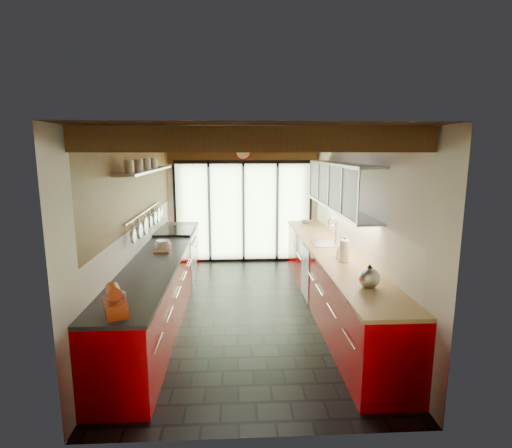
# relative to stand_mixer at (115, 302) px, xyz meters

# --- Properties ---
(ground) EXTENTS (5.50, 5.50, 0.00)m
(ground) POSITION_rel_stand_mixer_xyz_m (1.27, 2.24, -1.03)
(ground) COLOR black
(ground) RESTS_ON ground
(room_shell) EXTENTS (5.50, 5.50, 5.50)m
(room_shell) POSITION_rel_stand_mixer_xyz_m (1.27, 2.24, 0.62)
(room_shell) COLOR silver
(room_shell) RESTS_ON ground
(ceiling_beams) EXTENTS (3.14, 5.06, 4.90)m
(ceiling_beams) POSITION_rel_stand_mixer_xyz_m (1.27, 2.62, 1.43)
(ceiling_beams) COLOR #593316
(ceiling_beams) RESTS_ON ground
(glass_door) EXTENTS (2.95, 0.10, 2.90)m
(glass_door) POSITION_rel_stand_mixer_xyz_m (1.27, 4.93, 0.62)
(glass_door) COLOR #C6EAAD
(glass_door) RESTS_ON ground
(left_counter) EXTENTS (0.68, 5.00, 0.92)m
(left_counter) POSITION_rel_stand_mixer_xyz_m (-0.00, 2.24, -0.57)
(left_counter) COLOR #B80005
(left_counter) RESTS_ON ground
(range_stove) EXTENTS (0.66, 0.90, 0.97)m
(range_stove) POSITION_rel_stand_mixer_xyz_m (-0.00, 3.69, -0.56)
(range_stove) COLOR silver
(range_stove) RESTS_ON ground
(right_counter) EXTENTS (0.68, 5.00, 0.92)m
(right_counter) POSITION_rel_stand_mixer_xyz_m (2.54, 2.24, -0.57)
(right_counter) COLOR #B80005
(right_counter) RESTS_ON ground
(sink_assembly) EXTENTS (0.45, 0.52, 0.43)m
(sink_assembly) POSITION_rel_stand_mixer_xyz_m (2.56, 2.64, -0.07)
(sink_assembly) COLOR silver
(sink_assembly) RESTS_ON right_counter
(upper_cabinets_right) EXTENTS (0.34, 3.00, 3.00)m
(upper_cabinets_right) POSITION_rel_stand_mixer_xyz_m (2.70, 2.54, 0.82)
(upper_cabinets_right) COLOR silver
(upper_cabinets_right) RESTS_ON ground
(left_wall_fixtures) EXTENTS (0.28, 2.60, 0.96)m
(left_wall_fixtures) POSITION_rel_stand_mixer_xyz_m (-0.20, 2.53, 0.75)
(left_wall_fixtures) COLOR silver
(left_wall_fixtures) RESTS_ON ground
(stand_mixer) EXTENTS (0.29, 0.37, 0.29)m
(stand_mixer) POSITION_rel_stand_mixer_xyz_m (0.00, 0.00, 0.00)
(stand_mixer) COLOR #B6360E
(stand_mixer) RESTS_ON left_counter
(pot_large) EXTENTS (0.25, 0.25, 0.13)m
(pot_large) POSITION_rel_stand_mixer_xyz_m (0.00, 2.43, -0.05)
(pot_large) COLOR silver
(pot_large) RESTS_ON left_counter
(pot_small) EXTENTS (0.29, 0.29, 0.09)m
(pot_small) POSITION_rel_stand_mixer_xyz_m (0.00, 2.43, -0.07)
(pot_small) COLOR silver
(pot_small) RESTS_ON left_counter
(cutting_board) EXTENTS (0.26, 0.34, 0.03)m
(cutting_board) POSITION_rel_stand_mixer_xyz_m (0.00, 2.28, -0.10)
(cutting_board) COLOR brown
(cutting_board) RESTS_ON left_counter
(kettle) EXTENTS (0.30, 0.32, 0.27)m
(kettle) POSITION_rel_stand_mixer_xyz_m (2.54, 0.60, 0.00)
(kettle) COLOR silver
(kettle) RESTS_ON right_counter
(paper_towel) EXTENTS (0.15, 0.15, 0.35)m
(paper_towel) POSITION_rel_stand_mixer_xyz_m (2.54, 1.59, 0.03)
(paper_towel) COLOR white
(paper_towel) RESTS_ON right_counter
(soap_bottle) EXTENTS (0.10, 0.10, 0.19)m
(soap_bottle) POSITION_rel_stand_mixer_xyz_m (2.54, 1.81, -0.02)
(soap_bottle) COLOR silver
(soap_bottle) RESTS_ON right_counter
(bowl) EXTENTS (0.26, 0.26, 0.05)m
(bowl) POSITION_rel_stand_mixer_xyz_m (2.54, 4.49, -0.09)
(bowl) COLOR silver
(bowl) RESTS_ON right_counter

